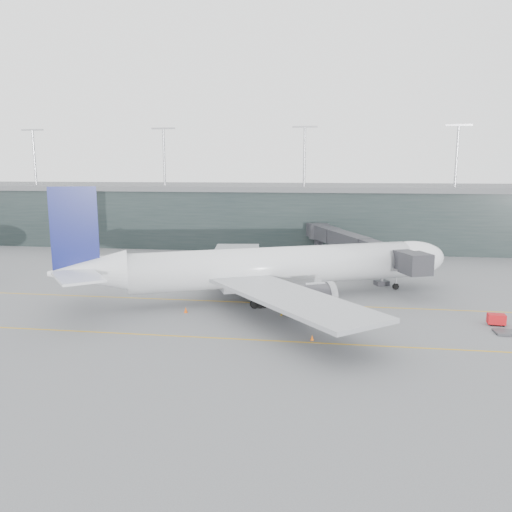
# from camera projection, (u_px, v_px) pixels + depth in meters

# --- Properties ---
(ground) EXTENTS (320.00, 320.00, 0.00)m
(ground) POSITION_uv_depth(u_px,v_px,m) (255.00, 296.00, 77.47)
(ground) COLOR #5C5C61
(ground) RESTS_ON ground
(taxiline_a) EXTENTS (160.00, 0.25, 0.02)m
(taxiline_a) POSITION_uv_depth(u_px,v_px,m) (251.00, 302.00, 73.57)
(taxiline_a) COLOR gold
(taxiline_a) RESTS_ON ground
(taxiline_b) EXTENTS (160.00, 0.25, 0.02)m
(taxiline_b) POSITION_uv_depth(u_px,v_px,m) (230.00, 339.00, 57.97)
(taxiline_b) COLOR gold
(taxiline_b) RESTS_ON ground
(taxiline_lead_main) EXTENTS (0.25, 60.00, 0.02)m
(taxiline_lead_main) POSITION_uv_depth(u_px,v_px,m) (296.00, 271.00, 96.26)
(taxiline_lead_main) COLOR gold
(taxiline_lead_main) RESTS_ON ground
(terminal) EXTENTS (240.00, 36.00, 29.00)m
(terminal) POSITION_uv_depth(u_px,v_px,m) (286.00, 213.00, 132.66)
(terminal) COLOR #1D2727
(terminal) RESTS_ON ground
(main_aircraft) EXTENTS (58.47, 53.89, 17.19)m
(main_aircraft) POSITION_uv_depth(u_px,v_px,m) (273.00, 267.00, 74.95)
(main_aircraft) COLOR silver
(main_aircraft) RESTS_ON ground
(jet_bridge) EXTENTS (21.16, 45.49, 7.28)m
(jet_bridge) POSITION_uv_depth(u_px,v_px,m) (358.00, 241.00, 98.04)
(jet_bridge) COLOR #2C2C31
(jet_bridge) RESTS_ON ground
(gse_cart) EXTENTS (2.19, 1.49, 1.43)m
(gse_cart) POSITION_uv_depth(u_px,v_px,m) (496.00, 319.00, 62.87)
(gse_cart) COLOR #B90D12
(gse_cart) RESTS_ON ground
(baggage_dolly) EXTENTS (2.79, 2.25, 0.27)m
(baggage_dolly) POSITION_uv_depth(u_px,v_px,m) (507.00, 332.00, 59.66)
(baggage_dolly) COLOR #343539
(baggage_dolly) RESTS_ON ground
(uld_a) EXTENTS (2.38, 2.04, 1.92)m
(uld_a) POSITION_uv_depth(u_px,v_px,m) (230.00, 273.00, 89.01)
(uld_a) COLOR #3F3E44
(uld_a) RESTS_ON ground
(uld_b) EXTENTS (2.10, 1.87, 1.61)m
(uld_b) POSITION_uv_depth(u_px,v_px,m) (243.00, 274.00, 89.35)
(uld_b) COLOR #3F3E44
(uld_b) RESTS_ON ground
(uld_c) EXTENTS (2.69, 2.46, 1.99)m
(uld_c) POSITION_uv_depth(u_px,v_px,m) (262.00, 275.00, 87.76)
(uld_c) COLOR #3F3E44
(uld_c) RESTS_ON ground
(cone_wing_stbd) EXTENTS (0.42, 0.42, 0.66)m
(cone_wing_stbd) POSITION_uv_depth(u_px,v_px,m) (312.00, 338.00, 57.38)
(cone_wing_stbd) COLOR orange
(cone_wing_stbd) RESTS_ON ground
(cone_wing_port) EXTENTS (0.46, 0.46, 0.73)m
(cone_wing_port) POSITION_uv_depth(u_px,v_px,m) (309.00, 278.00, 87.89)
(cone_wing_port) COLOR #DF610C
(cone_wing_port) RESTS_ON ground
(cone_tail) EXTENTS (0.50, 0.50, 0.80)m
(cone_tail) POSITION_uv_depth(u_px,v_px,m) (186.00, 310.00, 68.30)
(cone_tail) COLOR #E34F0C
(cone_tail) RESTS_ON ground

